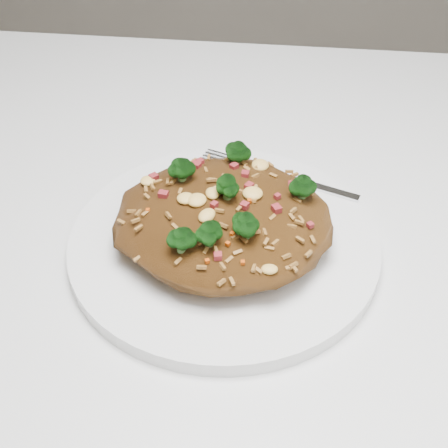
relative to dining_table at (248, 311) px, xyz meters
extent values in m
cube|color=silver|center=(0.00, 0.00, 0.07)|extent=(1.20, 0.80, 0.04)
cylinder|color=white|center=(-0.02, -0.01, 0.10)|extent=(0.27, 0.27, 0.01)
ellipsoid|color=brown|center=(-0.02, -0.01, 0.12)|extent=(0.18, 0.17, 0.04)
ellipsoid|color=#083306|center=(-0.05, -0.06, 0.15)|extent=(0.02, 0.02, 0.02)
ellipsoid|color=#083306|center=(0.04, 0.01, 0.15)|extent=(0.02, 0.02, 0.02)
ellipsoid|color=#083306|center=(-0.03, -0.06, 0.15)|extent=(0.02, 0.02, 0.02)
ellipsoid|color=#083306|center=(-0.02, 0.00, 0.16)|extent=(0.02, 0.02, 0.02)
ellipsoid|color=#083306|center=(-0.06, 0.02, 0.15)|extent=(0.02, 0.02, 0.02)
ellipsoid|color=#083306|center=(0.00, -0.05, 0.15)|extent=(0.02, 0.02, 0.02)
ellipsoid|color=#083306|center=(-0.02, 0.06, 0.15)|extent=(0.02, 0.02, 0.02)
cube|color=silver|center=(0.06, 0.07, 0.11)|extent=(0.10, 0.04, 0.00)
cube|color=silver|center=(-0.03, 0.10, 0.11)|extent=(0.04, 0.03, 0.00)
camera|label=1|loc=(0.02, -0.40, 0.47)|focal=50.00mm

